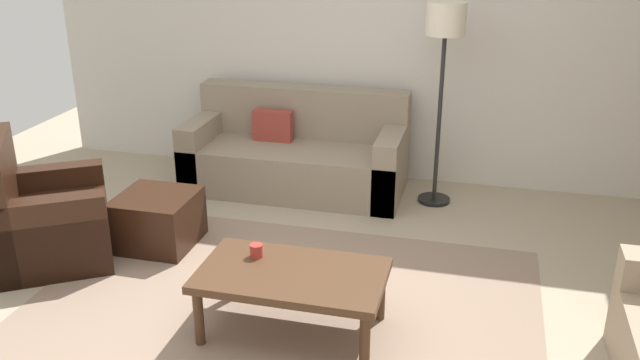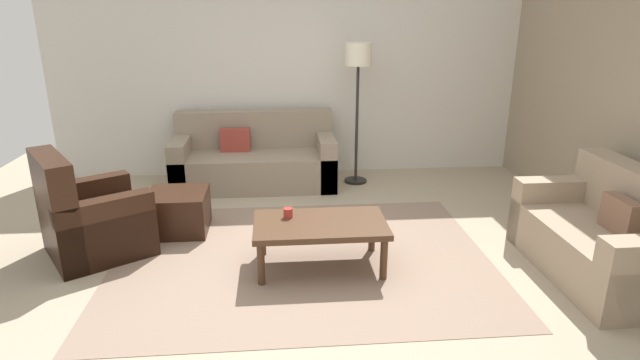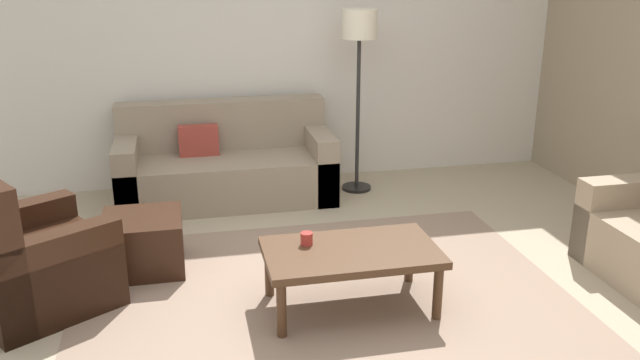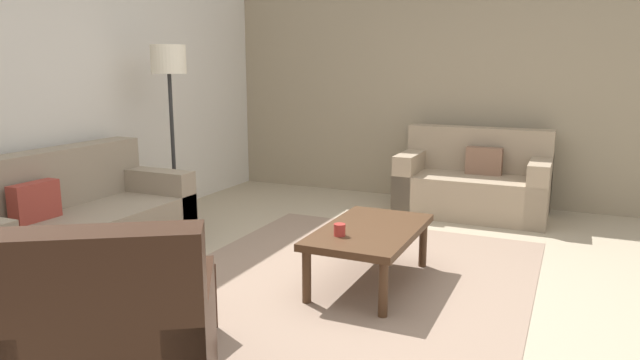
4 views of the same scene
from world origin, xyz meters
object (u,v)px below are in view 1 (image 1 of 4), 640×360
Objects in this scene: cup at (256,251)px; ottoman at (158,220)px; couch_main at (298,155)px; armchair_leather at (38,222)px; lamp_standing at (445,40)px; coffee_table at (292,279)px.

ottoman is at bearing 145.13° from cup.
couch_main is 1.76× the size of armchair_leather.
lamp_standing is (1.26, -0.07, 1.11)m from couch_main.
armchair_leather is 0.83m from ottoman.
coffee_table is 0.64× the size of lamp_standing.
cup is 0.05× the size of lamp_standing.
couch_main is at bearing 63.56° from ottoman.
cup is at bearing -34.87° from ottoman.
ottoman is (-0.70, -1.41, -0.10)m from couch_main.
armchair_leather reaches higher than couch_main.
couch_main is 1.77× the size of coffee_table.
couch_main is 1.14× the size of lamp_standing.
armchair_leather reaches higher than cup.
ottoman is (0.70, 0.44, -0.11)m from armchair_leather.
couch_main reaches higher than ottoman.
armchair_leather is at bearing 170.57° from cup.
couch_main reaches higher than cup.
lamp_standing is at bearing -3.14° from couch_main.
couch_main is at bearing 105.19° from coffee_table.
lamp_standing reaches higher than ottoman.
couch_main is 1.58m from ottoman.
coffee_table is at bearing -25.51° from cup.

